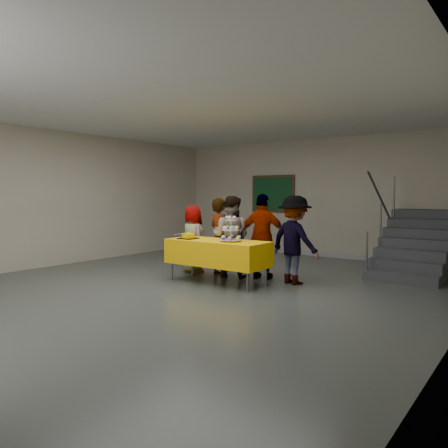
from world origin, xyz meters
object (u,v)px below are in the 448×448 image
object	(u,v)px
schoolchild_d	(263,237)
schoolchild_a	(193,239)
noticeboard	(273,194)
cupcake_stand	(231,231)
bake_table	(217,252)
schoolchild_c	(231,237)
bear_cake	(188,236)
schoolchild_e	(295,240)
staircase	(419,248)
schoolchild_b	(220,237)

from	to	relation	value
schoolchild_d	schoolchild_a	bearing A→B (deg)	-4.08
noticeboard	cupcake_stand	bearing A→B (deg)	-69.06
bake_table	schoolchild_c	distance (m)	0.63
bear_cake	noticeboard	distance (m)	4.42
cupcake_stand	schoolchild_a	size ratio (longest dim) A/B	0.33
schoolchild_c	noticeboard	bearing A→B (deg)	-85.59
bear_cake	schoolchild_e	distance (m)	1.94
bake_table	noticeboard	bearing A→B (deg)	107.18
schoolchild_c	staircase	distance (m)	3.92
staircase	schoolchild_e	bearing A→B (deg)	-120.33
bake_table	schoolchild_e	distance (m)	1.39
schoolchild_c	cupcake_stand	bearing A→B (deg)	112.04
bake_table	schoolchild_b	world-z (taller)	schoolchild_b
schoolchild_d	schoolchild_e	bearing A→B (deg)	166.28
bake_table	schoolchild_a	distance (m)	1.18
schoolchild_b	noticeboard	world-z (taller)	noticeboard
staircase	noticeboard	world-z (taller)	noticeboard
schoolchild_b	schoolchild_d	distance (m)	0.90
bake_table	schoolchild_a	bearing A→B (deg)	152.57
noticeboard	bake_table	bearing A→B (deg)	-72.82
schoolchild_a	schoolchild_d	size ratio (longest dim) A/B	0.85
cupcake_stand	schoolchild_e	distance (m)	1.15
bear_cake	schoolchild_e	xyz separation A→B (m)	(1.73, 0.88, -0.04)
schoolchild_c	staircase	bearing A→B (deg)	-148.66
schoolchild_a	staircase	bearing A→B (deg)	-121.58
schoolchild_a	schoolchild_d	xyz separation A→B (m)	(1.52, 0.23, 0.12)
cupcake_stand	schoolchild_e	size ratio (longest dim) A/B	0.28
bake_table	schoolchild_e	bearing A→B (deg)	33.76
bake_table	schoolchild_b	bearing A→B (deg)	123.56
schoolchild_a	bear_cake	bearing A→B (deg)	146.14
noticeboard	bear_cake	bearing A→B (deg)	-80.67
schoolchild_d	staircase	distance (m)	3.37
schoolchild_b	cupcake_stand	bearing A→B (deg)	157.51
bear_cake	schoolchild_b	size ratio (longest dim) A/B	0.24
schoolchild_c	schoolchild_e	distance (m)	1.27
schoolchild_b	schoolchild_c	xyz separation A→B (m)	(0.29, -0.04, 0.02)
schoolchild_d	noticeboard	bearing A→B (deg)	-75.26
cupcake_stand	schoolchild_c	world-z (taller)	schoolchild_c
bake_table	noticeboard	xyz separation A→B (m)	(-1.29, 4.17, 1.04)
schoolchild_a	schoolchild_c	distance (m)	0.93
schoolchild_c	schoolchild_e	size ratio (longest dim) A/B	0.99
schoolchild_d	staircase	xyz separation A→B (m)	(2.17, 2.57, -0.31)
schoolchild_a	cupcake_stand	bearing A→B (deg)	178.57
bear_cake	schoolchild_d	bearing A→B (deg)	39.89
bear_cake	noticeboard	world-z (taller)	noticeboard
schoolchild_a	schoolchild_c	bearing A→B (deg)	-156.69
schoolchild_e	staircase	bearing A→B (deg)	-104.93
schoolchild_b	noticeboard	size ratio (longest dim) A/B	1.17
schoolchild_d	schoolchild_e	size ratio (longest dim) A/B	1.02
schoolchild_d	cupcake_stand	bearing A→B (deg)	65.91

